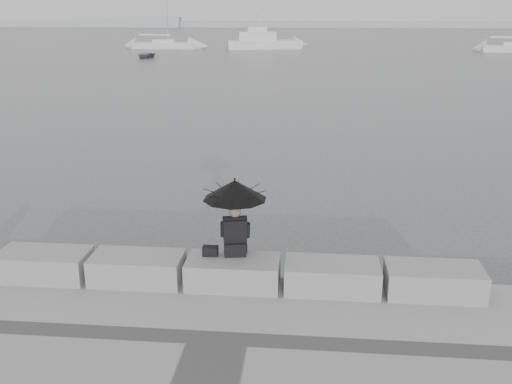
# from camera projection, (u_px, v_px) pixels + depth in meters

# --- Properties ---
(ground) EXTENTS (360.00, 360.00, 0.00)m
(ground) POSITION_uv_depth(u_px,v_px,m) (237.00, 299.00, 10.52)
(ground) COLOR #434547
(ground) RESTS_ON ground
(stone_block_far_left) EXTENTS (1.60, 0.80, 0.50)m
(stone_block_far_left) POSITION_uv_depth(u_px,v_px,m) (45.00, 265.00, 10.17)
(stone_block_far_left) COLOR gray
(stone_block_far_left) RESTS_ON promenade
(stone_block_left) EXTENTS (1.60, 0.80, 0.50)m
(stone_block_left) POSITION_uv_depth(u_px,v_px,m) (137.00, 269.00, 10.02)
(stone_block_left) COLOR gray
(stone_block_left) RESTS_ON promenade
(stone_block_centre) EXTENTS (1.60, 0.80, 0.50)m
(stone_block_centre) POSITION_uv_depth(u_px,v_px,m) (233.00, 273.00, 9.87)
(stone_block_centre) COLOR gray
(stone_block_centre) RESTS_ON promenade
(stone_block_right) EXTENTS (1.60, 0.80, 0.50)m
(stone_block_right) POSITION_uv_depth(u_px,v_px,m) (332.00, 277.00, 9.72)
(stone_block_right) COLOR gray
(stone_block_right) RESTS_ON promenade
(stone_block_far_right) EXTENTS (1.60, 0.80, 0.50)m
(stone_block_far_right) POSITION_uv_depth(u_px,v_px,m) (434.00, 281.00, 9.56)
(stone_block_far_right) COLOR gray
(stone_block_far_right) RESTS_ON promenade
(seated_person) EXTENTS (1.11, 1.11, 1.39)m
(seated_person) POSITION_uv_depth(u_px,v_px,m) (235.00, 201.00, 9.71)
(seated_person) COLOR black
(seated_person) RESTS_ON stone_block_centre
(bag) EXTENTS (0.27, 0.15, 0.17)m
(bag) POSITION_uv_depth(u_px,v_px,m) (210.00, 251.00, 9.92)
(bag) COLOR black
(bag) RESTS_ON stone_block_centre
(distant_landmass) EXTENTS (180.00, 8.00, 2.80)m
(distant_landmass) POSITION_uv_depth(u_px,v_px,m) (278.00, 24.00, 157.34)
(distant_landmass) COLOR #9FA2A4
(distant_landmass) RESTS_ON ground
(sailboat_left) EXTENTS (8.21, 2.42, 12.90)m
(sailboat_left) POSITION_uv_depth(u_px,v_px,m) (165.00, 45.00, 75.25)
(sailboat_left) COLOR silver
(sailboat_left) RESTS_ON ground
(motor_cruiser) EXTENTS (10.12, 5.33, 4.50)m
(motor_cruiser) POSITION_uv_depth(u_px,v_px,m) (264.00, 42.00, 74.60)
(motor_cruiser) COLOR silver
(motor_cruiser) RESTS_ON ground
(dinghy) EXTENTS (3.50, 1.95, 0.56)m
(dinghy) POSITION_uv_depth(u_px,v_px,m) (146.00, 55.00, 61.45)
(dinghy) COLOR slate
(dinghy) RESTS_ON ground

